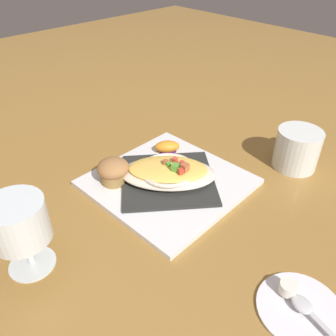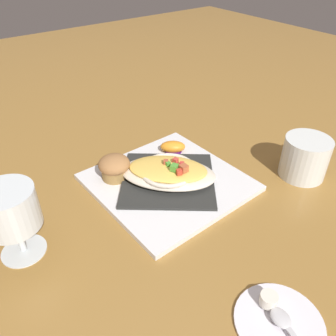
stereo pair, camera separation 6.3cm
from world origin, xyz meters
name	(u,v)px [view 1 (the left image)]	position (x,y,z in m)	size (l,w,h in m)	color
ground_plane	(168,184)	(0.00, 0.00, 0.00)	(2.60, 2.60, 0.00)	olive
square_plate	(168,182)	(0.00, 0.00, 0.01)	(0.27, 0.27, 0.01)	white
folded_napkin	(168,179)	(0.00, 0.00, 0.01)	(0.18, 0.18, 0.01)	#2A2B29
gratin_dish	(168,172)	(0.00, 0.00, 0.03)	(0.21, 0.21, 0.04)	beige
muffin	(113,171)	(0.07, 0.08, 0.04)	(0.06, 0.06, 0.05)	#9E773F
orange_garnish	(167,147)	(0.08, -0.07, 0.02)	(0.06, 0.06, 0.02)	#4F165F
coffee_mug	(297,150)	(-0.14, -0.24, 0.04)	(0.09, 0.12, 0.08)	white
stemmed_glass	(20,226)	(0.00, 0.29, 0.08)	(0.08, 0.08, 0.12)	white
creamer_saucer	(300,308)	(-0.32, 0.06, 0.00)	(0.12, 0.12, 0.01)	white
spoon	(306,309)	(-0.33, 0.06, 0.01)	(0.10, 0.04, 0.01)	silver
creamer_cup_0	(288,288)	(-0.30, 0.05, 0.02)	(0.02, 0.02, 0.02)	white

